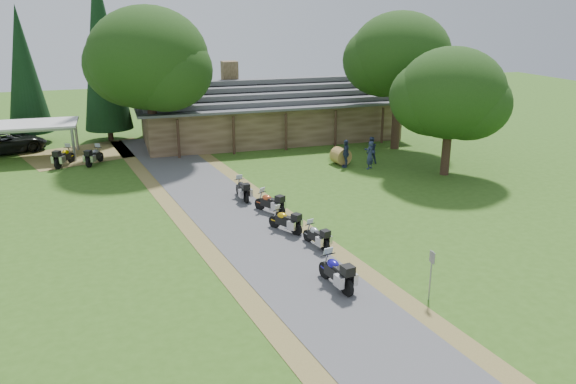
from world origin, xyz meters
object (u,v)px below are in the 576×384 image
object	(u,v)px
car_dark_suv	(4,137)
motorcycle_row_e	(242,188)
carport	(36,141)
motorcycle_row_d	(270,202)
motorcycle_row_a	(336,270)
motorcycle_row_b	(316,235)
motorcycle_carport_a	(64,156)
hay_bale	(341,156)
lodge	(269,108)
motorcycle_carport_b	(94,155)
motorcycle_row_c	(285,220)

from	to	relation	value
car_dark_suv	motorcycle_row_e	size ratio (longest dim) A/B	3.41
carport	motorcycle_row_d	bearing A→B (deg)	-50.29
car_dark_suv	motorcycle_row_a	world-z (taller)	car_dark_suv
carport	motorcycle_row_b	xyz separation A→B (m)	(13.47, -20.87, -0.69)
motorcycle_carport_a	hay_bale	world-z (taller)	motorcycle_carport_a
lodge	motorcycle_row_b	xyz separation A→B (m)	(-4.19, -22.18, -1.87)
motorcycle_row_a	hay_bale	size ratio (longest dim) A/B	1.77
lodge	motorcycle_carport_b	xyz separation A→B (m)	(-13.74, -4.41, -1.79)
hay_bale	motorcycle_carport_a	bearing A→B (deg)	163.60
car_dark_suv	hay_bale	xyz separation A→B (m)	(22.40, -10.39, -0.63)
motorcycle_row_d	motorcycle_carport_a	xyz separation A→B (m)	(-10.72, 13.19, 0.07)
motorcycle_row_c	hay_bale	bearing A→B (deg)	-65.46
motorcycle_row_c	motorcycle_row_e	xyz separation A→B (m)	(-0.84, 5.33, 0.02)
motorcycle_row_a	motorcycle_row_c	world-z (taller)	motorcycle_row_a
lodge	motorcycle_row_e	distance (m)	15.94
lodge	motorcycle_row_a	size ratio (longest dim) A/B	10.53
car_dark_suv	motorcycle_row_b	world-z (taller)	car_dark_suv
motorcycle_row_a	motorcycle_carport_b	distance (m)	23.36
motorcycle_row_c	motorcycle_row_d	xyz separation A→B (m)	(0.00, 2.70, 0.02)
motorcycle_row_c	motorcycle_carport_b	world-z (taller)	motorcycle_carport_b
carport	motorcycle_carport_a	bearing A→B (deg)	-53.98
motorcycle_row_c	motorcycle_carport_a	xyz separation A→B (m)	(-10.71, 15.89, 0.09)
motorcycle_carport_b	motorcycle_row_b	bearing A→B (deg)	-123.15
motorcycle_carport_b	car_dark_suv	bearing A→B (deg)	78.46
hay_bale	carport	bearing A→B (deg)	157.80
motorcycle_row_a	motorcycle_carport_a	world-z (taller)	motorcycle_carport_a
carport	motorcycle_row_e	world-z (taller)	carport
carport	hay_bale	distance (m)	21.63
lodge	motorcycle_carport_a	bearing A→B (deg)	-165.12
carport	motorcycle_row_d	distance (m)	20.47
motorcycle_row_c	hay_bale	size ratio (longest dim) A/B	1.56
motorcycle_row_c	motorcycle_carport_b	xyz separation A→B (m)	(-8.76, 15.65, 0.04)
lodge	car_dark_suv	xyz separation A→B (m)	(-20.04, 0.91, -1.24)
lodge	motorcycle_row_a	world-z (taller)	lodge
motorcycle_carport_a	hay_bale	distance (m)	18.81
motorcycle_row_c	motorcycle_row_e	world-z (taller)	motorcycle_row_e
lodge	motorcycle_row_d	size ratio (longest dim) A/B	11.57
carport	motorcycle_row_a	world-z (taller)	carport
carport	hay_bale	size ratio (longest dim) A/B	5.08
carport	motorcycle_row_c	distance (m)	22.65
motorcycle_row_b	motorcycle_row_d	size ratio (longest dim) A/B	0.91
motorcycle_carport_b	motorcycle_carport_a	bearing A→B (deg)	111.65
motorcycle_row_a	motorcycle_row_b	bearing A→B (deg)	-19.04
carport	motorcycle_carport_b	size ratio (longest dim) A/B	3.04
carport	hay_bale	world-z (taller)	carport
carport	car_dark_suv	bearing A→B (deg)	138.33
lodge	motorcycle_row_c	distance (m)	20.75
motorcycle_row_e	hay_bale	world-z (taller)	motorcycle_row_e
motorcycle_row_b	motorcycle_row_e	xyz separation A→B (m)	(-1.62, 7.46, 0.06)
motorcycle_row_d	motorcycle_row_e	bearing A→B (deg)	-12.62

